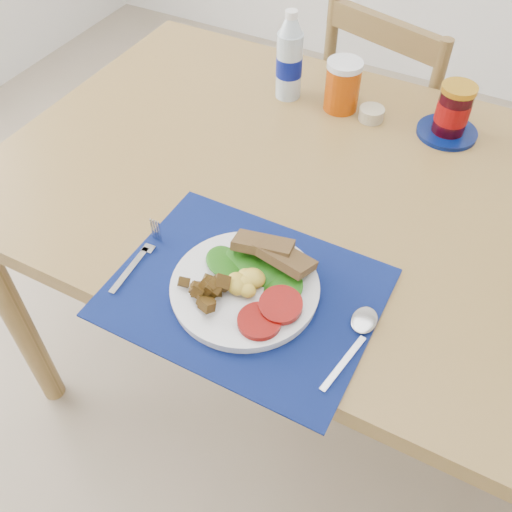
{
  "coord_description": "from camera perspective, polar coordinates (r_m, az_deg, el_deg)",
  "views": [
    {
      "loc": [
        0.27,
        -0.65,
        1.51
      ],
      "look_at": [
        -0.03,
        -0.09,
        0.8
      ],
      "focal_mm": 40.0,
      "sensor_mm": 36.0,
      "label": 1
    }
  ],
  "objects": [
    {
      "name": "jam_on_saucer",
      "position": [
        1.34,
        19.03,
        13.32
      ],
      "size": [
        0.13,
        0.13,
        0.12
      ],
      "color": "#04134F",
      "rests_on": "table"
    },
    {
      "name": "ground",
      "position": [
        1.66,
        2.31,
        -17.27
      ],
      "size": [
        4.0,
        4.0,
        0.0
      ],
      "primitive_type": "plane",
      "color": "gray",
      "rests_on": "ground"
    },
    {
      "name": "breakfast_plate",
      "position": [
        0.95,
        -1.48,
        -2.95
      ],
      "size": [
        0.25,
        0.25,
        0.06
      ],
      "rotation": [
        0.0,
        0.0,
        0.06
      ],
      "color": "silver",
      "rests_on": "placemat"
    },
    {
      "name": "ramekin",
      "position": [
        1.36,
        11.46,
        13.76
      ],
      "size": [
        0.06,
        0.06,
        0.03
      ],
      "primitive_type": "cylinder",
      "color": "tan",
      "rests_on": "table"
    },
    {
      "name": "placemat",
      "position": [
        0.96,
        -1.11,
        -3.63
      ],
      "size": [
        0.44,
        0.35,
        0.0
      ],
      "primitive_type": "cube",
      "rotation": [
        0.0,
        0.0,
        -0.0
      ],
      "color": "black",
      "rests_on": "table"
    },
    {
      "name": "water_bottle",
      "position": [
        1.38,
        3.35,
        18.95
      ],
      "size": [
        0.06,
        0.06,
        0.21
      ],
      "color": "#ADBFCC",
      "rests_on": "table"
    },
    {
      "name": "juice_glass",
      "position": [
        1.37,
        8.63,
        16.38
      ],
      "size": [
        0.08,
        0.08,
        0.11
      ],
      "primitive_type": "cylinder",
      "color": "#A93B04",
      "rests_on": "table"
    },
    {
      "name": "fork",
      "position": [
        1.03,
        -11.35,
        -0.03
      ],
      "size": [
        0.02,
        0.16,
        0.0
      ],
      "rotation": [
        0.0,
        0.0,
        0.07
      ],
      "color": "#B2B5BA",
      "rests_on": "placemat"
    },
    {
      "name": "table",
      "position": [
        1.22,
        7.39,
        4.01
      ],
      "size": [
        1.4,
        0.9,
        0.75
      ],
      "color": "brown",
      "rests_on": "ground"
    },
    {
      "name": "spoon",
      "position": [
        0.92,
        10.13,
        -7.66
      ],
      "size": [
        0.04,
        0.18,
        0.01
      ],
      "rotation": [
        0.0,
        0.0,
        -0.18
      ],
      "color": "#B2B5BA",
      "rests_on": "placemat"
    },
    {
      "name": "chair_far",
      "position": [
        1.78,
        13.18,
        13.72
      ],
      "size": [
        0.48,
        0.47,
        1.05
      ],
      "rotation": [
        0.0,
        0.0,
        2.86
      ],
      "color": "brown",
      "rests_on": "ground"
    }
  ]
}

